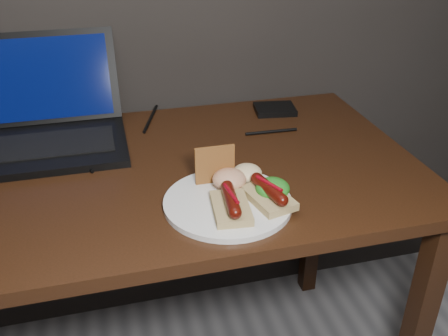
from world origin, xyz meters
TOP-DOWN VIEW (x-y plane):
  - desk at (0.00, 1.38)m, footprint 1.40×0.70m
  - laptop at (-0.17, 1.59)m, footprint 0.41×0.35m
  - hard_drive at (0.47, 1.63)m, footprint 0.12×0.10m
  - desk_cables at (-0.03, 1.54)m, footprint 0.96×0.41m
  - plate at (0.21, 1.19)m, footprint 0.33×0.33m
  - bread_sausage_center at (0.21, 1.15)m, footprint 0.08×0.12m
  - bread_sausage_right at (0.29, 1.17)m, footprint 0.09×0.13m
  - crispbread at (0.20, 1.27)m, footprint 0.09×0.01m
  - salad_greens at (0.30, 1.18)m, footprint 0.07×0.07m
  - salsa_mound at (0.23, 1.24)m, footprint 0.07×0.07m
  - coleslaw_mound at (0.27, 1.26)m, footprint 0.06×0.06m

SIDE VIEW (x-z plane):
  - desk at x=0.00m, z-range 0.29..1.04m
  - desk_cables at x=-0.03m, z-range 0.75..0.76m
  - plate at x=0.21m, z-range 0.75..0.76m
  - hard_drive at x=0.47m, z-range 0.75..0.77m
  - bread_sausage_center at x=0.21m, z-range 0.76..0.80m
  - bread_sausage_right at x=0.29m, z-range 0.76..0.80m
  - coleslaw_mound at x=0.27m, z-range 0.76..0.80m
  - salad_greens at x=0.30m, z-range 0.76..0.80m
  - salsa_mound at x=0.23m, z-range 0.76..0.80m
  - laptop at x=-0.17m, z-range 0.68..0.92m
  - crispbread at x=0.20m, z-range 0.76..0.85m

